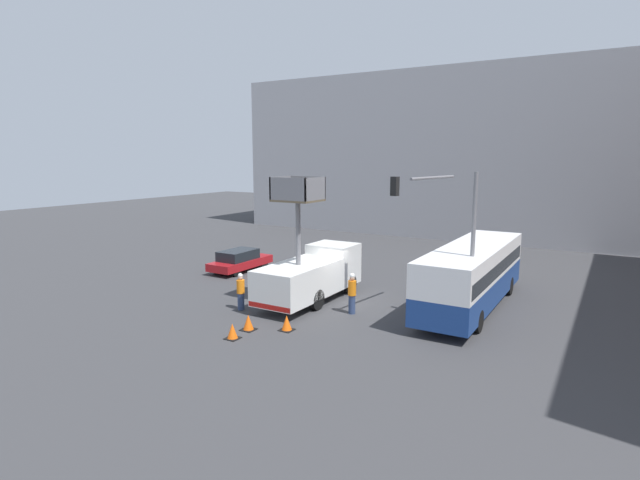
% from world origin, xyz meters
% --- Properties ---
extents(ground_plane, '(120.00, 120.00, 0.00)m').
position_xyz_m(ground_plane, '(0.00, 0.00, 0.00)').
color(ground_plane, '#38383A').
extents(building_backdrop_far, '(44.00, 10.00, 14.91)m').
position_xyz_m(building_backdrop_far, '(0.00, 26.44, 7.45)').
color(building_backdrop_far, '#9E9EA3').
rests_on(building_backdrop_far, ground_plane).
extents(utility_truck, '(2.36, 6.91, 6.32)m').
position_xyz_m(utility_truck, '(-0.94, -0.44, 1.48)').
color(utility_truck, silver).
rests_on(utility_truck, ground_plane).
extents(city_bus, '(2.56, 10.85, 3.05)m').
position_xyz_m(city_bus, '(6.36, 2.54, 1.79)').
color(city_bus, navy).
rests_on(city_bus, ground_plane).
extents(traffic_light_pole, '(4.15, 3.89, 6.64)m').
position_xyz_m(traffic_light_pole, '(5.58, 0.16, 4.50)').
color(traffic_light_pole, slate).
rests_on(traffic_light_pole, ground_plane).
extents(road_worker_near_truck, '(0.38, 0.38, 1.79)m').
position_xyz_m(road_worker_near_truck, '(-3.02, -3.49, 0.89)').
color(road_worker_near_truck, navy).
rests_on(road_worker_near_truck, ground_plane).
extents(road_worker_directing, '(0.38, 0.38, 1.94)m').
position_xyz_m(road_worker_directing, '(1.82, -1.29, 0.98)').
color(road_worker_directing, navy).
rests_on(road_worker_directing, ground_plane).
extents(traffic_cone_near_truck, '(0.56, 0.56, 0.64)m').
position_xyz_m(traffic_cone_near_truck, '(-0.80, -6.69, 0.30)').
color(traffic_cone_near_truck, black).
rests_on(traffic_cone_near_truck, ground_plane).
extents(traffic_cone_mid_road, '(0.58, 0.58, 0.67)m').
position_xyz_m(traffic_cone_mid_road, '(-0.90, -5.55, 0.31)').
color(traffic_cone_mid_road, black).
rests_on(traffic_cone_mid_road, ground_plane).
extents(traffic_cone_far_side, '(0.57, 0.57, 0.65)m').
position_xyz_m(traffic_cone_far_side, '(0.51, -4.75, 0.30)').
color(traffic_cone_far_side, black).
rests_on(traffic_cone_far_side, ground_plane).
extents(parked_car_curbside, '(1.81, 4.52, 1.38)m').
position_xyz_m(parked_car_curbside, '(-8.45, 2.88, 0.71)').
color(parked_car_curbside, maroon).
rests_on(parked_car_curbside, ground_plane).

